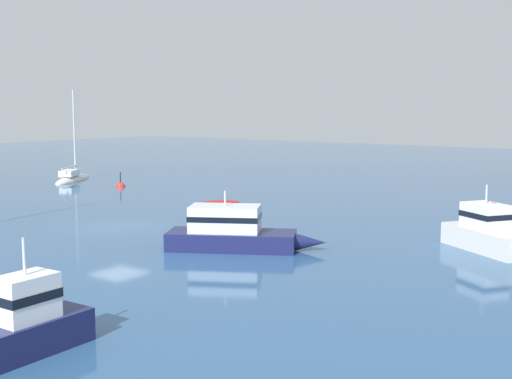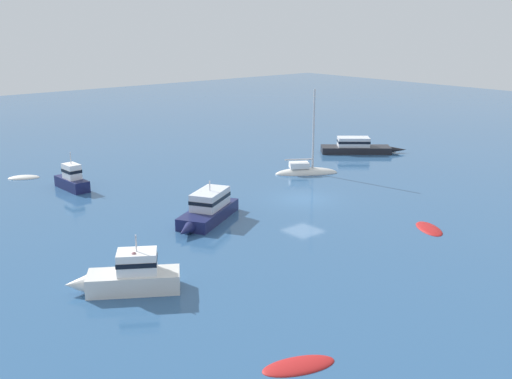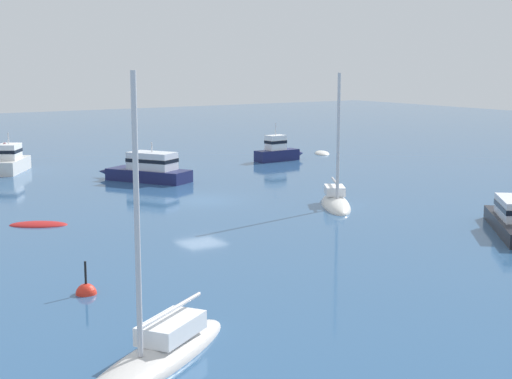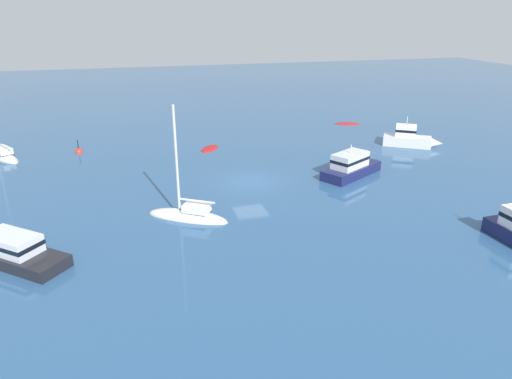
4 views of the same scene
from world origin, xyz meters
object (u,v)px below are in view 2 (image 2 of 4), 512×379
object	(u,v)px
tender	(299,366)
powerboat_1	(208,208)
powerboat	(357,147)
cabin_cruiser	(130,276)
sailboat	(306,172)
cabin_cruiser_1	(71,179)
dinghy	(429,229)
tender_1	(24,178)

from	to	relation	value
tender	powerboat_1	world-z (taller)	powerboat_1
powerboat	cabin_cruiser	xyz separation A→B (m)	(-13.95, 32.92, 0.17)
sailboat	cabin_cruiser_1	bearing A→B (deg)	-173.38
dinghy	sailboat	xyz separation A→B (m)	(15.25, -4.09, 0.15)
powerboat	cabin_cruiser_1	bearing A→B (deg)	-151.03
dinghy	tender_1	world-z (taller)	tender_1
tender	cabin_cruiser	world-z (taller)	cabin_cruiser
powerboat	tender_1	xyz separation A→B (m)	(11.34, 29.17, -0.63)
cabin_cruiser_1	powerboat_1	distance (m)	13.75
powerboat	powerboat_1	world-z (taller)	powerboat_1
sailboat	tender_1	world-z (taller)	sailboat
powerboat_1	dinghy	bearing A→B (deg)	102.64
powerboat	sailboat	xyz separation A→B (m)	(-2.82, 9.91, -0.48)
powerboat	dinghy	bearing A→B (deg)	-87.21
powerboat	tender	size ratio (longest dim) A/B	2.28
tender_1	powerboat	bearing A→B (deg)	-172.81
tender_1	cabin_cruiser	size ratio (longest dim) A/B	0.53
tender	sailboat	bearing A→B (deg)	65.49
dinghy	cabin_cruiser_1	world-z (taller)	cabin_cruiser_1
cabin_cruiser_1	powerboat_1	xyz separation A→B (m)	(-13.22, -3.77, 0.04)
powerboat	cabin_cruiser_1	xyz separation A→B (m)	(5.64, 27.47, 0.13)
cabin_cruiser	cabin_cruiser_1	distance (m)	20.33
cabin_cruiser	powerboat_1	world-z (taller)	cabin_cruiser
powerboat	cabin_cruiser_1	size ratio (longest dim) A/B	1.60
tender	powerboat_1	size ratio (longest dim) A/B	0.48
powerboat	tender_1	distance (m)	31.31
sailboat	tender	world-z (taller)	sailboat
dinghy	sailboat	bearing A→B (deg)	-162.89
tender_1	powerboat_1	distance (m)	19.71
tender	cabin_cruiser	xyz separation A→B (m)	(10.07, 1.69, 0.79)
powerboat	cabin_cruiser	size ratio (longest dim) A/B	1.37
tender	powerboat_1	bearing A→B (deg)	86.02
powerboat	sailboat	distance (m)	10.32
sailboat	powerboat_1	size ratio (longest dim) A/B	1.16
sailboat	cabin_cruiser	bearing A→B (deg)	-121.85
dinghy	powerboat	distance (m)	22.87
powerboat	tender_1	size ratio (longest dim) A/B	2.59
dinghy	tender_1	distance (m)	33.09
powerboat	tender	xyz separation A→B (m)	(-24.02, 31.23, -0.63)
cabin_cruiser	cabin_cruiser_1	bearing A→B (deg)	-72.68
sailboat	cabin_cruiser	size ratio (longest dim) A/B	1.46
powerboat	cabin_cruiser_1	world-z (taller)	cabin_cruiser_1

